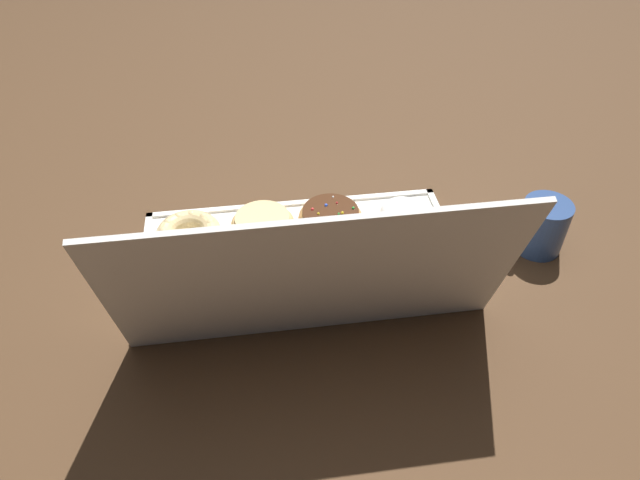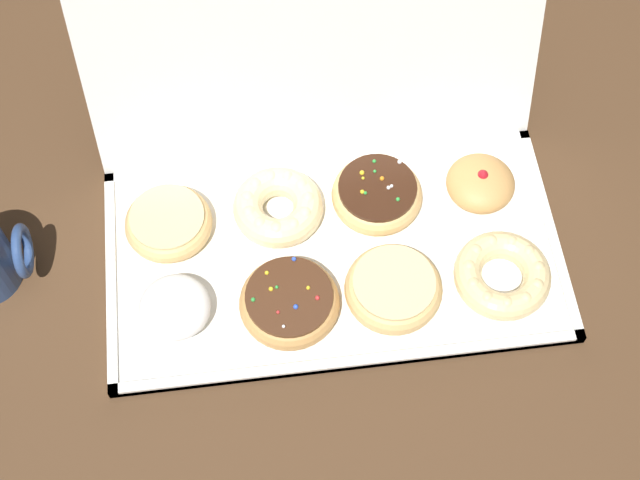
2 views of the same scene
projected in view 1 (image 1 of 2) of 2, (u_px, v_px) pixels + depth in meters
name	position (u px, v px, depth m)	size (l,w,h in m)	color
ground_plane	(301.00, 259.00, 1.03)	(3.00, 3.00, 0.00)	#4C331E
donut_box	(301.00, 257.00, 1.02)	(0.56, 0.30, 0.01)	white
box_lid_open	(316.00, 281.00, 0.78)	(0.56, 0.31, 0.01)	white
powdered_filled_donut_0	(403.00, 214.00, 1.07)	(0.08, 0.08, 0.05)	white
sprinkle_donut_1	(331.00, 218.00, 1.06)	(0.12, 0.12, 0.04)	tan
glazed_ring_donut_2	(263.00, 225.00, 1.05)	(0.12, 0.12, 0.04)	#E5B770
cruller_donut_3	(189.00, 234.00, 1.03)	(0.12, 0.12, 0.04)	#EACC8C
glazed_ring_donut_4	(421.00, 260.00, 0.98)	(0.11, 0.11, 0.04)	#E5B770
cruller_donut_5	(342.00, 269.00, 0.96)	(0.11, 0.11, 0.04)	beige
sprinkle_donut_6	(268.00, 277.00, 0.95)	(0.11, 0.11, 0.04)	#E5B770
jelly_filled_donut_7	(186.00, 284.00, 0.94)	(0.09, 0.09, 0.05)	tan
coffee_mug	(541.00, 226.00, 1.01)	(0.10, 0.08, 0.10)	navy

